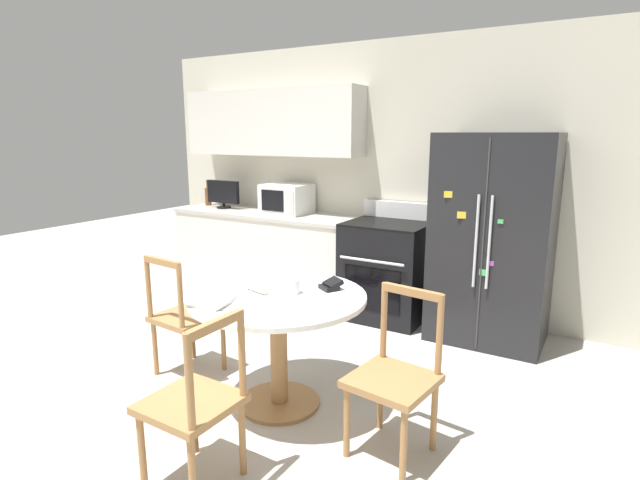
{
  "coord_description": "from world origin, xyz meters",
  "views": [
    {
      "loc": [
        2.05,
        -1.97,
        1.72
      ],
      "look_at": [
        0.19,
        1.15,
        0.95
      ],
      "focal_mm": 28.0,
      "sensor_mm": 36.0,
      "label": 1
    }
  ],
  "objects_px": {
    "wallet": "(331,285)",
    "dining_chair_left": "(185,317)",
    "refrigerator": "(492,239)",
    "counter_bottle": "(208,196)",
    "candle_glass": "(292,287)",
    "microwave": "(287,199)",
    "dining_chair_right": "(395,378)",
    "oven_range": "(387,270)",
    "countertop_tv": "(223,193)",
    "dining_chair_near": "(195,404)"
  },
  "relations": [
    {
      "from": "microwave",
      "to": "countertop_tv",
      "type": "distance_m",
      "value": 0.83
    },
    {
      "from": "dining_chair_left",
      "to": "candle_glass",
      "type": "height_order",
      "value": "dining_chair_left"
    },
    {
      "from": "candle_glass",
      "to": "wallet",
      "type": "distance_m",
      "value": 0.26
    },
    {
      "from": "microwave",
      "to": "dining_chair_right",
      "type": "distance_m",
      "value": 2.92
    },
    {
      "from": "microwave",
      "to": "dining_chair_left",
      "type": "distance_m",
      "value": 2.05
    },
    {
      "from": "countertop_tv",
      "to": "dining_chair_right",
      "type": "relative_size",
      "value": 0.47
    },
    {
      "from": "dining_chair_right",
      "to": "countertop_tv",
      "type": "bearing_deg",
      "value": -26.24
    },
    {
      "from": "microwave",
      "to": "candle_glass",
      "type": "bearing_deg",
      "value": -54.77
    },
    {
      "from": "countertop_tv",
      "to": "candle_glass",
      "type": "height_order",
      "value": "countertop_tv"
    },
    {
      "from": "microwave",
      "to": "counter_bottle",
      "type": "xyz_separation_m",
      "value": [
        -1.14,
        0.03,
        -0.04
      ]
    },
    {
      "from": "microwave",
      "to": "dining_chair_near",
      "type": "bearing_deg",
      "value": -64.17
    },
    {
      "from": "dining_chair_near",
      "to": "wallet",
      "type": "xyz_separation_m",
      "value": [
        0.15,
        1.08,
        0.34
      ]
    },
    {
      "from": "countertop_tv",
      "to": "candle_glass",
      "type": "relative_size",
      "value": 4.62
    },
    {
      "from": "oven_range",
      "to": "microwave",
      "type": "xyz_separation_m",
      "value": [
        -1.19,
        0.08,
        0.59
      ]
    },
    {
      "from": "microwave",
      "to": "dining_chair_near",
      "type": "distance_m",
      "value": 3.1
    },
    {
      "from": "countertop_tv",
      "to": "candle_glass",
      "type": "xyz_separation_m",
      "value": [
        2.13,
        -1.78,
        -0.28
      ]
    },
    {
      "from": "counter_bottle",
      "to": "dining_chair_near",
      "type": "xyz_separation_m",
      "value": [
        2.46,
        -2.76,
        -0.58
      ]
    },
    {
      "from": "countertop_tv",
      "to": "microwave",
      "type": "bearing_deg",
      "value": 4.35
    },
    {
      "from": "oven_range",
      "to": "dining_chair_left",
      "type": "bearing_deg",
      "value": -113.2
    },
    {
      "from": "refrigerator",
      "to": "counter_bottle",
      "type": "distance_m",
      "value": 3.28
    },
    {
      "from": "refrigerator",
      "to": "wallet",
      "type": "relative_size",
      "value": 10.15
    },
    {
      "from": "dining_chair_right",
      "to": "candle_glass",
      "type": "bearing_deg",
      "value": -2.86
    },
    {
      "from": "wallet",
      "to": "dining_chair_left",
      "type": "bearing_deg",
      "value": -166.29
    },
    {
      "from": "refrigerator",
      "to": "dining_chair_left",
      "type": "bearing_deg",
      "value": -133.83
    },
    {
      "from": "dining_chair_left",
      "to": "dining_chair_near",
      "type": "height_order",
      "value": "same"
    },
    {
      "from": "counter_bottle",
      "to": "dining_chair_near",
      "type": "height_order",
      "value": "counter_bottle"
    },
    {
      "from": "refrigerator",
      "to": "wallet",
      "type": "xyz_separation_m",
      "value": [
        -0.67,
        -1.54,
        -0.09
      ]
    },
    {
      "from": "microwave",
      "to": "wallet",
      "type": "height_order",
      "value": "microwave"
    },
    {
      "from": "dining_chair_left",
      "to": "dining_chair_near",
      "type": "distance_m",
      "value": 1.23
    },
    {
      "from": "dining_chair_right",
      "to": "counter_bottle",
      "type": "bearing_deg",
      "value": -24.71
    },
    {
      "from": "refrigerator",
      "to": "microwave",
      "type": "xyz_separation_m",
      "value": [
        -2.14,
        0.11,
        0.19
      ]
    },
    {
      "from": "dining_chair_right",
      "to": "candle_glass",
      "type": "distance_m",
      "value": 0.84
    },
    {
      "from": "refrigerator",
      "to": "wallet",
      "type": "height_order",
      "value": "refrigerator"
    },
    {
      "from": "oven_range",
      "to": "wallet",
      "type": "xyz_separation_m",
      "value": [
        0.28,
        -1.57,
        0.31
      ]
    },
    {
      "from": "refrigerator",
      "to": "oven_range",
      "type": "relative_size",
      "value": 1.61
    },
    {
      "from": "dining_chair_right",
      "to": "wallet",
      "type": "bearing_deg",
      "value": -22.19
    },
    {
      "from": "refrigerator",
      "to": "microwave",
      "type": "relative_size",
      "value": 3.68
    },
    {
      "from": "oven_range",
      "to": "dining_chair_near",
      "type": "xyz_separation_m",
      "value": [
        0.13,
        -2.65,
        -0.03
      ]
    },
    {
      "from": "countertop_tv",
      "to": "dining_chair_left",
      "type": "bearing_deg",
      "value": -56.26
    },
    {
      "from": "counter_bottle",
      "to": "wallet",
      "type": "bearing_deg",
      "value": -32.73
    },
    {
      "from": "counter_bottle",
      "to": "dining_chair_left",
      "type": "height_order",
      "value": "counter_bottle"
    },
    {
      "from": "refrigerator",
      "to": "oven_range",
      "type": "height_order",
      "value": "refrigerator"
    },
    {
      "from": "dining_chair_near",
      "to": "candle_glass",
      "type": "relative_size",
      "value": 9.86
    },
    {
      "from": "refrigerator",
      "to": "dining_chair_left",
      "type": "distance_m",
      "value": 2.53
    },
    {
      "from": "refrigerator",
      "to": "dining_chair_right",
      "type": "distance_m",
      "value": 1.93
    },
    {
      "from": "dining_chair_right",
      "to": "wallet",
      "type": "distance_m",
      "value": 0.76
    },
    {
      "from": "microwave",
      "to": "countertop_tv",
      "type": "relative_size",
      "value": 1.11
    },
    {
      "from": "oven_range",
      "to": "dining_chair_right",
      "type": "relative_size",
      "value": 1.2
    },
    {
      "from": "dining_chair_left",
      "to": "dining_chair_right",
      "type": "bearing_deg",
      "value": 2.44
    },
    {
      "from": "oven_range",
      "to": "dining_chair_right",
      "type": "height_order",
      "value": "oven_range"
    }
  ]
}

